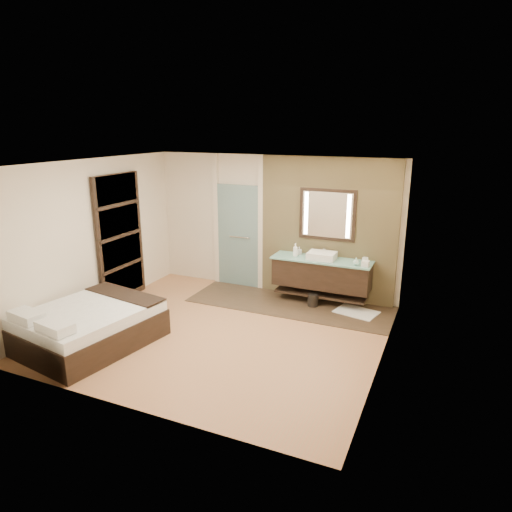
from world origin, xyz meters
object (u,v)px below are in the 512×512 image
at_px(vanity, 321,273).
at_px(waste_bin, 313,300).
at_px(mirror_unit, 327,215).
at_px(bed, 89,326).

height_order(vanity, waste_bin, vanity).
xyz_separation_m(mirror_unit, waste_bin, (-0.07, -0.48, -1.53)).
distance_m(vanity, waste_bin, 0.53).
relative_size(vanity, bed, 0.87).
height_order(vanity, mirror_unit, mirror_unit).
distance_m(vanity, bed, 4.14).
height_order(mirror_unit, waste_bin, mirror_unit).
xyz_separation_m(mirror_unit, bed, (-2.75, -3.31, -1.35)).
bearing_deg(bed, mirror_unit, 59.81).
relative_size(bed, waste_bin, 8.88).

